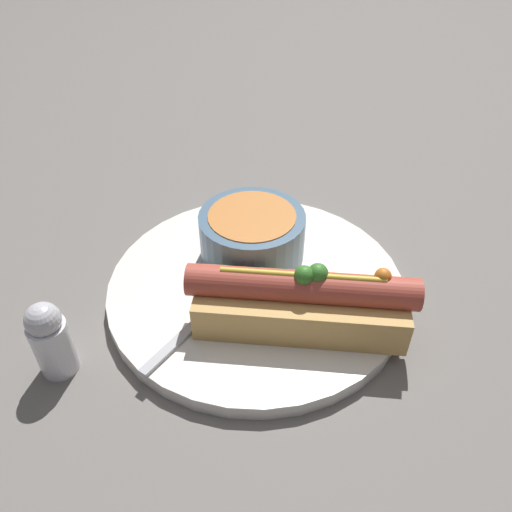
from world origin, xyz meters
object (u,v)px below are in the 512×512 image
spoon (227,293)px  salt_shaker (51,339)px  hot_dog (301,301)px  soup_bowl (252,234)px

spoon → salt_shaker: salt_shaker is taller
hot_dog → salt_shaker: hot_dog is taller
hot_dog → spoon: hot_dog is taller
hot_dog → soup_bowl: bearing=120.1°
hot_dog → salt_shaker: 0.20m
spoon → soup_bowl: bearing=14.3°
spoon → salt_shaker: (-0.14, -0.03, 0.02)m
soup_bowl → salt_shaker: salt_shaker is taller
salt_shaker → soup_bowl: bearing=25.4°
spoon → salt_shaker: 0.15m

